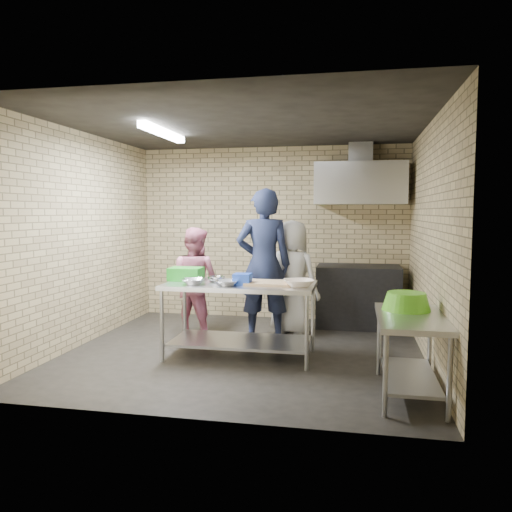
{
  "coord_description": "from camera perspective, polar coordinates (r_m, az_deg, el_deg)",
  "views": [
    {
      "loc": [
        1.28,
        -5.76,
        1.69
      ],
      "look_at": [
        0.1,
        0.2,
        1.15
      ],
      "focal_mm": 34.94,
      "sensor_mm": 36.0,
      "label": 1
    }
  ],
  "objects": [
    {
      "name": "wall_shelf",
      "position": [
        7.66,
        14.06,
        6.65
      ],
      "size": [
        0.8,
        0.2,
        0.04
      ],
      "primitive_type": "cube",
      "color": "#3F2B19",
      "rests_on": "back_wall"
    },
    {
      "name": "stove",
      "position": [
        7.51,
        11.61,
        -4.52
      ],
      "size": [
        1.2,
        0.7,
        0.9
      ],
      "primitive_type": "cube",
      "color": "black",
      "rests_on": "floor"
    },
    {
      "name": "woman_white",
      "position": [
        6.86,
        4.13,
        -2.48
      ],
      "size": [
        0.9,
        0.75,
        1.58
      ],
      "primitive_type": "imported",
      "rotation": [
        0.0,
        0.0,
        2.77
      ],
      "color": "silver",
      "rests_on": "floor"
    },
    {
      "name": "side_counter",
      "position": [
        4.87,
        17.21,
        -10.83
      ],
      "size": [
        0.6,
        1.2,
        0.75
      ],
      "primitive_type": "cube",
      "color": "silver",
      "rests_on": "floor"
    },
    {
      "name": "range_hood",
      "position": [
        7.47,
        11.84,
        8.12
      ],
      "size": [
        1.3,
        0.6,
        0.6
      ],
      "primitive_type": "cube",
      "color": "silver",
      "rests_on": "back_wall"
    },
    {
      "name": "mixing_bowl_c",
      "position": [
        5.59,
        -3.35,
        -3.1
      ],
      "size": [
        0.32,
        0.32,
        0.06
      ],
      "primitive_type": "imported",
      "rotation": [
        0.0,
        0.0,
        0.32
      ],
      "color": "silver",
      "rests_on": "prep_table"
    },
    {
      "name": "prep_table",
      "position": [
        5.86,
        -1.83,
        -7.31
      ],
      "size": [
        1.73,
        0.86,
        0.86
      ],
      "primitive_type": "cube",
      "color": "silver",
      "rests_on": "floor"
    },
    {
      "name": "cutting_board",
      "position": [
        5.69,
        1.55,
        -3.11
      ],
      "size": [
        0.53,
        0.4,
        0.03
      ],
      "primitive_type": "cube",
      "color": "tan",
      "rests_on": "prep_table"
    },
    {
      "name": "fluorescent_fixture",
      "position": [
        6.27,
        -10.58,
        13.72
      ],
      "size": [
        0.1,
        1.25,
        0.08
      ],
      "primitive_type": "cube",
      "color": "white",
      "rests_on": "ceiling"
    },
    {
      "name": "back_wall",
      "position": [
        7.87,
        1.83,
        2.61
      ],
      "size": [
        4.2,
        0.06,
        2.7
      ],
      "primitive_type": "cube",
      "color": "tan",
      "rests_on": "ground"
    },
    {
      "name": "ceiling",
      "position": [
        5.98,
        -1.36,
        14.79
      ],
      "size": [
        4.2,
        4.2,
        0.0
      ],
      "primitive_type": "plane",
      "rotation": [
        3.14,
        0.0,
        0.0
      ],
      "color": "black",
      "rests_on": "ground"
    },
    {
      "name": "floor",
      "position": [
        6.14,
        -1.3,
        -10.91
      ],
      "size": [
        4.2,
        4.2,
        0.0
      ],
      "primitive_type": "plane",
      "color": "black",
      "rests_on": "ground"
    },
    {
      "name": "green_crate",
      "position": [
        6.08,
        -8.03,
        -2.04
      ],
      "size": [
        0.38,
        0.29,
        0.15
      ],
      "primitive_type": "cube",
      "color": "green",
      "rests_on": "prep_table"
    },
    {
      "name": "hood_duct",
      "position": [
        7.66,
        11.89,
        11.42
      ],
      "size": [
        0.35,
        0.3,
        0.3
      ],
      "primitive_type": "cube",
      "color": "#A5A8AD",
      "rests_on": "back_wall"
    },
    {
      "name": "blue_tub",
      "position": [
        5.67,
        -1.58,
        -2.66
      ],
      "size": [
        0.19,
        0.19,
        0.12
      ],
      "primitive_type": "cube",
      "color": "blue",
      "rests_on": "prep_table"
    },
    {
      "name": "bottle_red",
      "position": [
        7.66,
        12.19,
        7.51
      ],
      "size": [
        0.07,
        0.07,
        0.18
      ],
      "primitive_type": "cylinder",
      "color": "#B22619",
      "rests_on": "wall_shelf"
    },
    {
      "name": "green_basin",
      "position": [
        5.01,
        16.83,
        -4.97
      ],
      "size": [
        0.46,
        0.46,
        0.17
      ],
      "primitive_type": null,
      "color": "#59C626",
      "rests_on": "side_counter"
    },
    {
      "name": "man_navy",
      "position": [
        6.59,
        0.89,
        -0.96
      ],
      "size": [
        0.81,
        0.61,
        1.99
      ],
      "primitive_type": "imported",
      "rotation": [
        0.0,
        0.0,
        3.34
      ],
      "color": "#141632",
      "rests_on": "floor"
    },
    {
      "name": "left_wall",
      "position": [
        6.69,
        -19.2,
        1.88
      ],
      "size": [
        0.06,
        4.0,
        2.7
      ],
      "primitive_type": "cube",
      "color": "tan",
      "rests_on": "ground"
    },
    {
      "name": "woman_pink",
      "position": [
        6.85,
        -7.07,
        -2.93
      ],
      "size": [
        0.83,
        0.71,
        1.48
      ],
      "primitive_type": "imported",
      "rotation": [
        0.0,
        0.0,
        2.92
      ],
      "color": "#C56884",
      "rests_on": "floor"
    },
    {
      "name": "mixing_bowl_b",
      "position": [
        5.9,
        -4.57,
        -2.66
      ],
      "size": [
        0.26,
        0.26,
        0.06
      ],
      "primitive_type": "imported",
      "rotation": [
        0.0,
        0.0,
        0.32
      ],
      "color": "#A9AAB0",
      "rests_on": "prep_table"
    },
    {
      "name": "mixing_bowl_a",
      "position": [
        5.72,
        -7.18,
        -2.92
      ],
      "size": [
        0.34,
        0.34,
        0.07
      ],
      "primitive_type": "imported",
      "rotation": [
        0.0,
        0.0,
        0.32
      ],
      "color": "silver",
      "rests_on": "prep_table"
    },
    {
      "name": "bottle_green",
      "position": [
        7.67,
        15.2,
        7.33
      ],
      "size": [
        0.06,
        0.06,
        0.15
      ],
      "primitive_type": "cylinder",
      "color": "green",
      "rests_on": "wall_shelf"
    },
    {
      "name": "right_wall",
      "position": [
        5.83,
        19.28,
        1.45
      ],
      "size": [
        0.06,
        4.0,
        2.7
      ],
      "primitive_type": "cube",
      "color": "tan",
      "rests_on": "ground"
    },
    {
      "name": "front_wall",
      "position": [
        3.99,
        -7.57,
        0.13
      ],
      "size": [
        4.2,
        0.06,
        2.7
      ],
      "primitive_type": "cube",
      "color": "tan",
      "rests_on": "ground"
    },
    {
      "name": "ceramic_bowl",
      "position": [
        5.51,
        4.92,
        -3.12
      ],
      "size": [
        0.42,
        0.42,
        0.08
      ],
      "primitive_type": "imported",
      "rotation": [
        0.0,
        0.0,
        0.32
      ],
      "color": "beige",
      "rests_on": "prep_table"
    }
  ]
}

